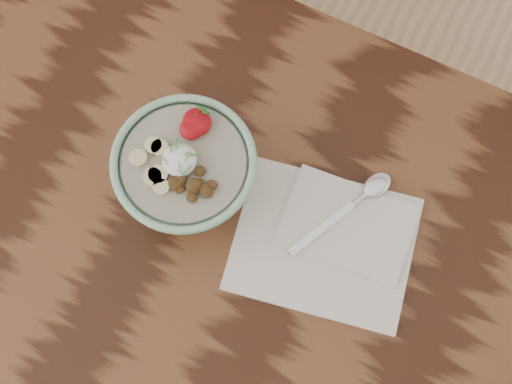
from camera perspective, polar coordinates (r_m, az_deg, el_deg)
table at (r=111.31cm, az=-8.67°, el=-5.03°), size 160.00×90.00×75.00cm
breakfast_bowl at (r=97.35cm, az=-5.60°, el=1.64°), size 19.41×19.41×12.62cm
napkin at (r=100.89cm, az=5.83°, el=-3.85°), size 28.07×24.30×1.52cm
spoon at (r=101.83cm, az=8.58°, el=-0.30°), size 9.69×17.33×0.95cm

